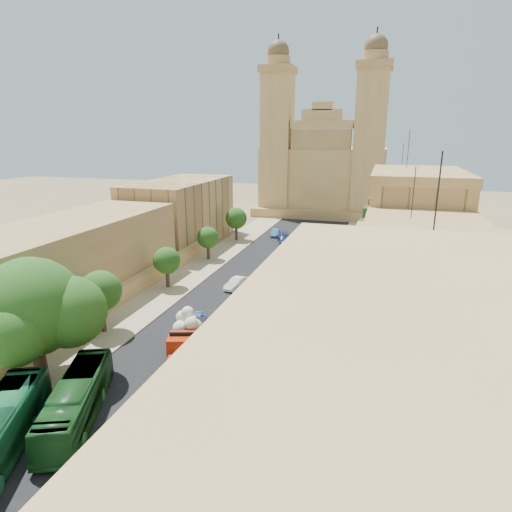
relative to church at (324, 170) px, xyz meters
The scene contains 32 objects.
ground 79.19m from the church, 90.00° to the right, with size 260.00×260.00×0.00m, color olive.
road_surface 49.54m from the church, 90.00° to the right, with size 14.00×140.00×0.01m, color black.
sidewalk_east 50.44m from the church, 78.94° to the right, with size 5.00×140.00×0.01m, color tan.
sidewalk_west 50.44m from the church, 101.06° to the right, with size 5.00×140.00×0.01m, color tan.
kerb_east 50.02m from the church, 81.81° to the right, with size 0.25×140.00×0.12m, color tan.
kerb_west 50.02m from the church, 98.19° to the right, with size 0.25×140.00×0.12m, color tan.
townhouse_a 83.22m from the church, 78.94° to the right, with size 9.00×14.00×16.40m.
townhouse_b 69.58m from the church, 76.73° to the right, with size 9.00×14.00×14.90m.
townhouse_c 56.00m from the church, 73.43° to the right, with size 9.00×14.00×17.40m.
townhouse_d 42.84m from the church, 68.07° to the right, with size 9.00×14.00×15.90m.
west_wall 60.55m from the church, 102.04° to the right, with size 1.00×40.00×1.80m, color tan.
west_building_low 63.45m from the church, 106.54° to the right, with size 10.00×28.00×8.40m, color #9D7644.
west_building_mid 39.27m from the church, 117.48° to the right, with size 10.00×22.00×10.00m, color tan.
church is the anchor object (origin of this frame).
ficus_tree 75.32m from the church, 97.20° to the right, with size 9.06×8.33×9.06m.
street_tree_a 67.60m from the church, 98.54° to the right, with size 3.67×3.67×5.65m.
street_tree_b 55.88m from the church, 100.38° to the right, with size 3.09×3.09×4.76m.
street_tree_c 44.24m from the church, 103.21° to the right, with size 3.03×3.03×4.66m.
street_tree_d 32.74m from the church, 108.09° to the right, with size 3.53×3.53×5.42m.
red_truck 69.03m from the church, 90.76° to the right, with size 4.25×6.91×3.82m.
olive_pickup 56.28m from the church, 84.48° to the right, with size 2.37×4.96×2.02m.
bus_green_north 78.15m from the church, 92.95° to the right, with size 2.22×9.48×2.64m, color #1D5521.
bus_red_east 68.72m from the church, 84.54° to the right, with size 2.55×10.91×3.04m, color #A92D16.
bus_cream_east 55.81m from the church, 83.43° to the right, with size 2.24×9.56×2.66m, color tan.
car_blue_a 64.68m from the church, 92.16° to the right, with size 1.59×3.95×1.35m, color #4786C8.
car_white_a 53.56m from the church, 92.46° to the right, with size 1.30×3.73×1.23m, color white.
car_cream 58.91m from the church, 86.35° to the right, with size 2.05×4.44×1.23m, color #FDF4CE.
car_dkblue 31.95m from the church, 93.16° to the right, with size 2.02×4.97×1.44m, color navy.
car_white_b 36.55m from the church, 85.89° to the right, with size 1.36×3.37×1.15m, color white.
car_blue_b 27.92m from the church, 99.54° to the right, with size 1.28×3.68×1.21m, color teal.
pedestrian_a 66.83m from the church, 81.90° to the right, with size 0.68×0.44×1.85m, color #2A292B.
pedestrian_c 69.58m from the church, 81.37° to the right, with size 0.91×0.38×1.56m, color #3E3E40.
Camera 1 is at (13.04, -17.64, 16.98)m, focal length 30.00 mm.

